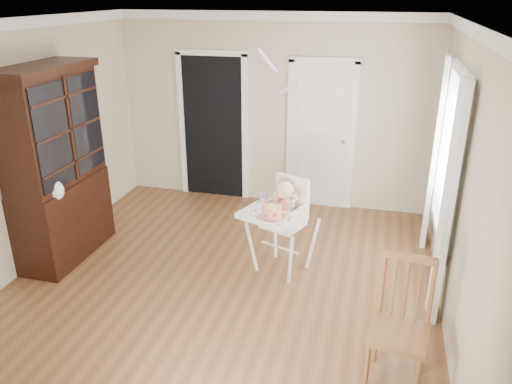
% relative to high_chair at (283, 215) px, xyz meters
% --- Properties ---
extents(floor, '(5.00, 5.00, 0.00)m').
position_rel_high_chair_xyz_m(floor, '(-0.56, -0.53, -0.68)').
color(floor, brown).
rests_on(floor, ground).
extents(ceiling, '(5.00, 5.00, 0.00)m').
position_rel_high_chair_xyz_m(ceiling, '(-0.56, -0.53, 2.02)').
color(ceiling, white).
rests_on(ceiling, wall_back).
extents(wall_back, '(4.50, 0.00, 4.50)m').
position_rel_high_chair_xyz_m(wall_back, '(-0.56, 1.97, 0.67)').
color(wall_back, beige).
rests_on(wall_back, floor).
extents(wall_left, '(0.00, 5.00, 5.00)m').
position_rel_high_chair_xyz_m(wall_left, '(-2.81, -0.53, 0.67)').
color(wall_left, beige).
rests_on(wall_left, floor).
extents(wall_right, '(0.00, 5.00, 5.00)m').
position_rel_high_chair_xyz_m(wall_right, '(1.69, -0.53, 0.67)').
color(wall_right, beige).
rests_on(wall_right, floor).
extents(crown_molding, '(4.50, 5.00, 0.12)m').
position_rel_high_chair_xyz_m(crown_molding, '(-0.56, -0.53, 1.96)').
color(crown_molding, white).
rests_on(crown_molding, ceiling).
extents(doorway, '(1.06, 0.05, 2.22)m').
position_rel_high_chair_xyz_m(doorway, '(-1.46, 1.96, 0.43)').
color(doorway, black).
rests_on(doorway, wall_back).
extents(closet_door, '(0.96, 0.09, 2.13)m').
position_rel_high_chair_xyz_m(closet_door, '(0.14, 1.95, 0.35)').
color(closet_door, white).
rests_on(closet_door, wall_back).
extents(window_right, '(0.13, 1.84, 2.30)m').
position_rel_high_chair_xyz_m(window_right, '(1.62, 0.27, 0.61)').
color(window_right, white).
rests_on(window_right, wall_right).
extents(high_chair, '(0.86, 0.95, 1.10)m').
position_rel_high_chair_xyz_m(high_chair, '(0.00, 0.00, 0.00)').
color(high_chair, white).
rests_on(high_chair, floor).
extents(baby, '(0.29, 0.30, 0.46)m').
position_rel_high_chair_xyz_m(baby, '(0.01, 0.02, 0.15)').
color(baby, beige).
rests_on(baby, high_chair).
extents(cake, '(0.27, 0.27, 0.13)m').
position_rel_high_chair_xyz_m(cake, '(-0.06, -0.27, 0.15)').
color(cake, silver).
rests_on(cake, high_chair).
extents(sippy_cup, '(0.07, 0.07, 0.18)m').
position_rel_high_chair_xyz_m(sippy_cup, '(-0.23, -0.00, 0.16)').
color(sippy_cup, '#F897C7').
rests_on(sippy_cup, high_chair).
extents(china_cabinet, '(0.59, 1.33, 2.24)m').
position_rel_high_chair_xyz_m(china_cabinet, '(-2.55, -0.28, 0.44)').
color(china_cabinet, black).
rests_on(china_cabinet, floor).
extents(dining_chair, '(0.50, 0.50, 1.08)m').
position_rel_high_chair_xyz_m(dining_chair, '(1.24, -1.48, -0.17)').
color(dining_chair, brown).
rests_on(dining_chair, floor).
extents(streamer, '(0.28, 0.43, 0.15)m').
position_rel_high_chair_xyz_m(streamer, '(-0.09, -0.45, 1.70)').
color(streamer, '#FF93C8').
rests_on(streamer, ceiling).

